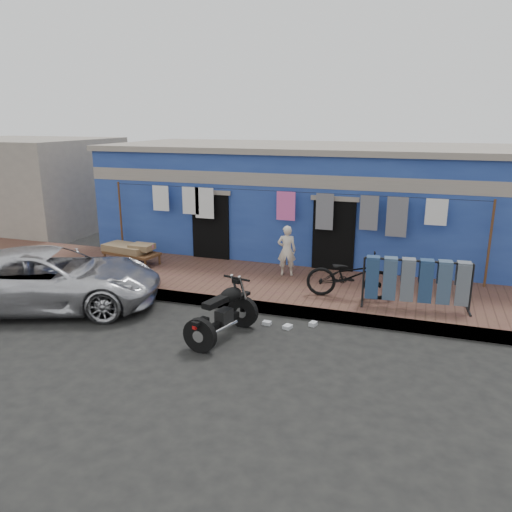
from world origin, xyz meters
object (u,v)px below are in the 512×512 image
at_px(car, 50,278).
at_px(seated_person, 287,251).
at_px(bicycle, 350,271).
at_px(charpoy, 132,254).
at_px(jeans_rack, 416,283).
at_px(motorcycle, 222,311).

height_order(car, seated_person, seated_person).
distance_m(bicycle, charpoy, 6.16).
bearing_deg(charpoy, jeans_rack, -7.29).
bearing_deg(car, charpoy, -26.71).
xyz_separation_m(car, bicycle, (6.34, 2.16, 0.17)).
distance_m(bicycle, motorcycle, 3.22).
bearing_deg(car, bicycle, -93.28).
bearing_deg(charpoy, car, -94.62).
relative_size(motorcycle, jeans_rack, 0.79).
distance_m(motorcycle, jeans_rack, 4.14).
height_order(car, jeans_rack, car).
distance_m(seated_person, motorcycle, 3.59).
bearing_deg(bicycle, seated_person, 49.69).
xyz_separation_m(seated_person, motorcycle, (-0.29, -3.56, -0.34)).
height_order(seated_person, jeans_rack, seated_person).
bearing_deg(jeans_rack, car, -165.82).
bearing_deg(bicycle, charpoy, 74.68).
xyz_separation_m(bicycle, charpoy, (-6.10, 0.76, -0.34)).
bearing_deg(charpoy, motorcycle, -38.47).
height_order(bicycle, charpoy, bicycle).
xyz_separation_m(motorcycle, jeans_rack, (3.47, 2.25, 0.24)).
distance_m(seated_person, bicycle, 2.09).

